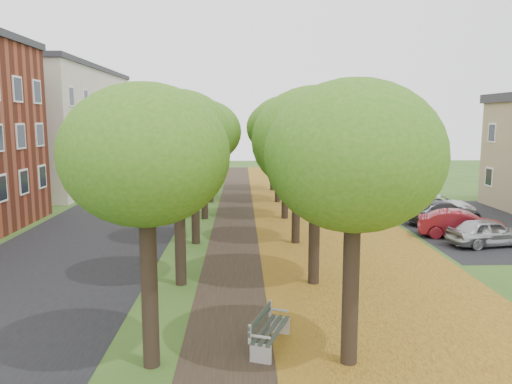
{
  "coord_description": "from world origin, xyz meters",
  "views": [
    {
      "loc": [
        -0.01,
        -11.42,
        5.92
      ],
      "look_at": [
        0.68,
        11.9,
        2.5
      ],
      "focal_mm": 35.0,
      "sensor_mm": 36.0,
      "label": 1
    }
  ],
  "objects": [
    {
      "name": "car_silver",
      "position": [
        11.57,
        11.13,
        0.65
      ],
      "size": [
        4.07,
        2.27,
        1.31
      ],
      "primitive_type": "imported",
      "rotation": [
        0.0,
        0.0,
        1.77
      ],
      "color": "#A6A6AB",
      "rests_on": "ground"
    },
    {
      "name": "tree_row_west",
      "position": [
        -2.2,
        15.0,
        5.13
      ],
      "size": [
        4.16,
        34.16,
        6.93
      ],
      "color": "black",
      "rests_on": "ground"
    },
    {
      "name": "parking_lot",
      "position": [
        13.5,
        16.0,
        0.0
      ],
      "size": [
        9.0,
        16.0,
        0.01
      ],
      "primitive_type": "cube",
      "color": "black",
      "rests_on": "ground"
    },
    {
      "name": "footpath",
      "position": [
        0.0,
        15.0,
        0.0
      ],
      "size": [
        3.2,
        70.0,
        0.01
      ],
      "primitive_type": "cube",
      "color": "black",
      "rests_on": "ground"
    },
    {
      "name": "bench",
      "position": [
        0.68,
        0.89,
        0.48
      ],
      "size": [
        1.19,
        2.03,
        0.92
      ],
      "rotation": [
        0.0,
        0.0,
        1.23
      ],
      "color": "#262F29",
      "rests_on": "ground"
    },
    {
      "name": "street_asphalt",
      "position": [
        -7.5,
        15.0,
        0.0
      ],
      "size": [
        8.0,
        70.0,
        0.01
      ],
      "primitive_type": "cube",
      "color": "black",
      "rests_on": "ground"
    },
    {
      "name": "car_white",
      "position": [
        12.18,
        18.88,
        0.64
      ],
      "size": [
        5.05,
        3.74,
        1.27
      ],
      "primitive_type": "imported",
      "rotation": [
        0.0,
        0.0,
        1.17
      ],
      "color": "silver",
      "rests_on": "ground"
    },
    {
      "name": "ground",
      "position": [
        0.0,
        0.0,
        0.0
      ],
      "size": [
        120.0,
        120.0,
        0.0
      ],
      "primitive_type": "plane",
      "color": "#2D4C19",
      "rests_on": "ground"
    },
    {
      "name": "leaf_verge",
      "position": [
        5.0,
        15.0,
        0.01
      ],
      "size": [
        7.5,
        70.0,
        0.01
      ],
      "primitive_type": "cube",
      "color": "#A6791E",
      "rests_on": "ground"
    },
    {
      "name": "building_cream",
      "position": [
        -17.0,
        33.0,
        5.21
      ],
      "size": [
        10.3,
        20.3,
        10.4
      ],
      "color": "beige",
      "rests_on": "ground"
    },
    {
      "name": "car_red",
      "position": [
        11.03,
        12.72,
        0.69
      ],
      "size": [
        4.43,
        2.63,
        1.38
      ],
      "primitive_type": "imported",
      "rotation": [
        0.0,
        0.0,
        1.27
      ],
      "color": "maroon",
      "rests_on": "ground"
    },
    {
      "name": "tree_row_east",
      "position": [
        2.6,
        15.0,
        5.13
      ],
      "size": [
        4.16,
        34.16,
        6.93
      ],
      "color": "black",
      "rests_on": "ground"
    },
    {
      "name": "car_grey",
      "position": [
        11.49,
        16.16,
        0.65
      ],
      "size": [
        4.78,
        2.77,
        1.3
      ],
      "primitive_type": "imported",
      "rotation": [
        0.0,
        0.0,
        1.79
      ],
      "color": "#2F2F33",
      "rests_on": "ground"
    }
  ]
}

